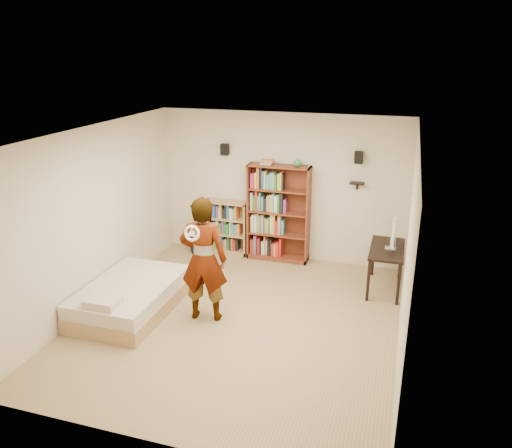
{
  "coord_description": "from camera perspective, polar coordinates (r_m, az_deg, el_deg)",
  "views": [
    {
      "loc": [
        2.11,
        -6.02,
        3.75
      ],
      "look_at": [
        0.09,
        0.6,
        1.29
      ],
      "focal_mm": 35.0,
      "sensor_mm": 36.0,
      "label": 1
    }
  ],
  "objects": [
    {
      "name": "wii_wheel",
      "position": [
        6.6,
        -7.32,
        -1.06
      ],
      "size": [
        0.22,
        0.08,
        0.22
      ],
      "primitive_type": "torus",
      "rotation": [
        1.36,
        0.0,
        0.0
      ],
      "color": "white",
      "rests_on": "person"
    },
    {
      "name": "speaker_right",
      "position": [
        8.63,
        11.66,
        7.46
      ],
      "size": [
        0.14,
        0.12,
        0.2
      ],
      "primitive_type": "cube",
      "color": "black",
      "rests_on": "room_shell"
    },
    {
      "name": "ground",
      "position": [
        7.39,
        -2.07,
        -10.91
      ],
      "size": [
        4.5,
        5.0,
        0.01
      ],
      "primitive_type": "cube",
      "color": "tan",
      "rests_on": "ground"
    },
    {
      "name": "low_bookshelf",
      "position": [
        9.5,
        -3.38,
        -0.39
      ],
      "size": [
        0.82,
        0.31,
        1.03
      ],
      "primitive_type": null,
      "color": "tan",
      "rests_on": "ground"
    },
    {
      "name": "wall_shelf",
      "position": [
        8.74,
        11.47,
        4.59
      ],
      "size": [
        0.25,
        0.16,
        0.02
      ],
      "primitive_type": "cube",
      "color": "black",
      "rests_on": "room_shell"
    },
    {
      "name": "person",
      "position": [
        7.09,
        -6.02,
        -4.07
      ],
      "size": [
        0.73,
        0.54,
        1.84
      ],
      "primitive_type": "imported",
      "rotation": [
        0.0,
        0.0,
        3.3
      ],
      "color": "black",
      "rests_on": "ground"
    },
    {
      "name": "room_shell",
      "position": [
        6.68,
        -2.25,
        2.23
      ],
      "size": [
        4.52,
        5.02,
        2.71
      ],
      "color": "beige",
      "rests_on": "ground"
    },
    {
      "name": "imac",
      "position": [
        8.14,
        15.24,
        -1.22
      ],
      "size": [
        0.11,
        0.47,
        0.47
      ],
      "primitive_type": null,
      "rotation": [
        0.0,
        0.0,
        0.03
      ],
      "color": "white",
      "rests_on": "computer_desk"
    },
    {
      "name": "tall_bookshelf",
      "position": [
        9.08,
        2.58,
        1.2
      ],
      "size": [
        1.13,
        0.33,
        1.79
      ],
      "primitive_type": null,
      "color": "brown",
      "rests_on": "ground"
    },
    {
      "name": "navy_bag",
      "position": [
        9.61,
        -6.63,
        -2.15
      ],
      "size": [
        0.36,
        0.28,
        0.44
      ],
      "primitive_type": null,
      "rotation": [
        0.0,
        0.0,
        -0.24
      ],
      "color": "black",
      "rests_on": "ground"
    },
    {
      "name": "computer_desk",
      "position": [
        8.38,
        14.56,
        -4.95
      ],
      "size": [
        0.53,
        1.06,
        0.72
      ],
      "primitive_type": null,
      "color": "black",
      "rests_on": "ground"
    },
    {
      "name": "daybed",
      "position": [
        7.75,
        -14.17,
        -7.75
      ],
      "size": [
        1.19,
        1.83,
        0.54
      ],
      "primitive_type": null,
      "color": "beige",
      "rests_on": "ground"
    },
    {
      "name": "crown_molding",
      "position": [
        6.47,
        -2.36,
        9.94
      ],
      "size": [
        4.5,
        5.0,
        0.06
      ],
      "color": "silver",
      "rests_on": "room_shell"
    },
    {
      "name": "speaker_left",
      "position": [
        9.16,
        -3.58,
        8.51
      ],
      "size": [
        0.14,
        0.12,
        0.2
      ],
      "primitive_type": "cube",
      "color": "black",
      "rests_on": "room_shell"
    }
  ]
}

